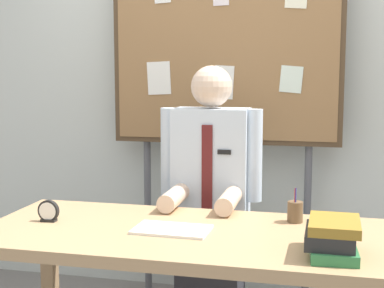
% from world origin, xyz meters
% --- Properties ---
extents(back_wall, '(6.40, 0.08, 2.70)m').
position_xyz_m(back_wall, '(0.00, 1.25, 1.35)').
color(back_wall, silver).
rests_on(back_wall, ground_plane).
extents(desk, '(1.74, 0.79, 0.74)m').
position_xyz_m(desk, '(0.00, 0.00, 0.66)').
color(desk, tan).
rests_on(desk, ground_plane).
extents(person, '(0.55, 0.56, 1.45)m').
position_xyz_m(person, '(0.00, 0.63, 0.68)').
color(person, '#2D2D33').
rests_on(person, ground_plane).
extents(bulletin_board, '(1.38, 0.09, 2.24)m').
position_xyz_m(bulletin_board, '(-0.00, 1.04, 1.58)').
color(bulletin_board, '#4C3823').
rests_on(bulletin_board, ground_plane).
extents(book_stack, '(0.20, 0.28, 0.13)m').
position_xyz_m(book_stack, '(0.62, -0.18, 0.81)').
color(book_stack, '#337F47').
rests_on(book_stack, desk).
extents(open_notebook, '(0.33, 0.21, 0.01)m').
position_xyz_m(open_notebook, '(-0.04, -0.02, 0.75)').
color(open_notebook, white).
rests_on(open_notebook, desk).
extents(desk_clock, '(0.10, 0.04, 0.10)m').
position_xyz_m(desk_clock, '(-0.63, 0.00, 0.79)').
color(desk_clock, black).
rests_on(desk_clock, desk).
extents(pen_holder, '(0.07, 0.07, 0.16)m').
position_xyz_m(pen_holder, '(0.47, 0.24, 0.79)').
color(pen_holder, brown).
rests_on(pen_holder, desk).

